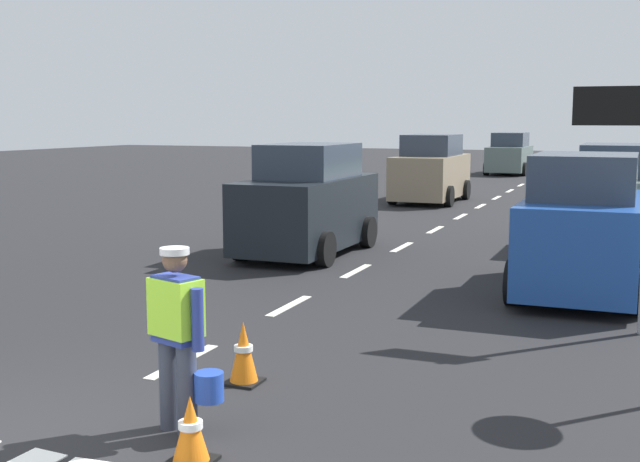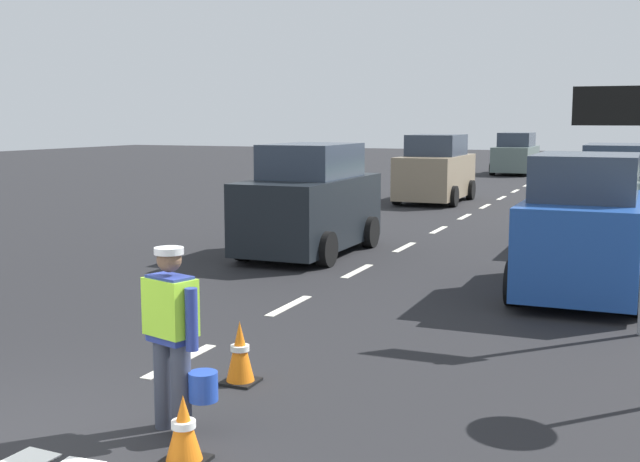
# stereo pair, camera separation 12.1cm
# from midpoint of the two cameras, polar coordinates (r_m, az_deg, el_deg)

# --- Properties ---
(ground_plane) EXTENTS (96.00, 96.00, 0.00)m
(ground_plane) POSITION_cam_midpoint_polar(r_m,az_deg,el_deg) (26.58, 11.34, 1.80)
(ground_plane) COLOR black
(lane_center_line) EXTENTS (0.14, 46.40, 0.01)m
(lane_center_line) POSITION_cam_midpoint_polar(r_m,az_deg,el_deg) (30.70, 12.82, 2.57)
(lane_center_line) COLOR silver
(lane_center_line) RESTS_ON ground
(road_worker) EXTENTS (0.77, 0.41, 1.67)m
(road_worker) POSITION_cam_midpoint_polar(r_m,az_deg,el_deg) (7.24, -10.48, -6.97)
(road_worker) COLOR #383D4C
(road_worker) RESTS_ON ground
(lane_direction_sign) EXTENTS (1.16, 0.11, 3.20)m
(lane_direction_sign) POSITION_cam_midpoint_polar(r_m,az_deg,el_deg) (11.00, 20.99, 5.49)
(lane_direction_sign) COLOR gray
(lane_direction_sign) RESTS_ON ground
(traffic_cone_near) EXTENTS (0.36, 0.36, 0.67)m
(traffic_cone_near) POSITION_cam_midpoint_polar(r_m,az_deg,el_deg) (8.59, -5.87, -8.63)
(traffic_cone_near) COLOR black
(traffic_cone_near) RESTS_ON ground
(traffic_cone_far) EXTENTS (0.36, 0.36, 0.57)m
(traffic_cone_far) POSITION_cam_midpoint_polar(r_m,az_deg,el_deg) (6.77, -9.72, -13.80)
(traffic_cone_far) COLOR black
(traffic_cone_far) RESTS_ON ground
(car_oncoming_second) EXTENTS (2.10, 4.17, 2.27)m
(car_oncoming_second) POSITION_cam_midpoint_polar(r_m,az_deg,el_deg) (27.37, 7.77, 4.28)
(car_oncoming_second) COLOR gray
(car_oncoming_second) RESTS_ON ground
(car_oncoming_lead) EXTENTS (2.00, 4.07, 2.28)m
(car_oncoming_lead) POSITION_cam_midpoint_polar(r_m,az_deg,el_deg) (16.58, -1.07, 2.00)
(car_oncoming_lead) COLOR black
(car_oncoming_lead) RESTS_ON ground
(car_parked_curbside) EXTENTS (1.99, 3.87, 2.24)m
(car_parked_curbside) POSITION_cam_midpoint_polar(r_m,az_deg,el_deg) (13.37, 17.97, 0.10)
(car_parked_curbside) COLOR #1E4799
(car_parked_curbside) RESTS_ON ground
(car_parked_far) EXTENTS (1.91, 3.89, 2.25)m
(car_parked_far) POSITION_cam_midpoint_polar(r_m,az_deg,el_deg) (18.58, 20.14, 2.11)
(car_parked_far) COLOR slate
(car_parked_far) RESTS_ON ground
(car_oncoming_third) EXTENTS (2.06, 4.34, 2.11)m
(car_oncoming_third) POSITION_cam_midpoint_polar(r_m,az_deg,el_deg) (42.26, 13.27, 5.30)
(car_oncoming_third) COLOR slate
(car_oncoming_third) RESTS_ON ground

